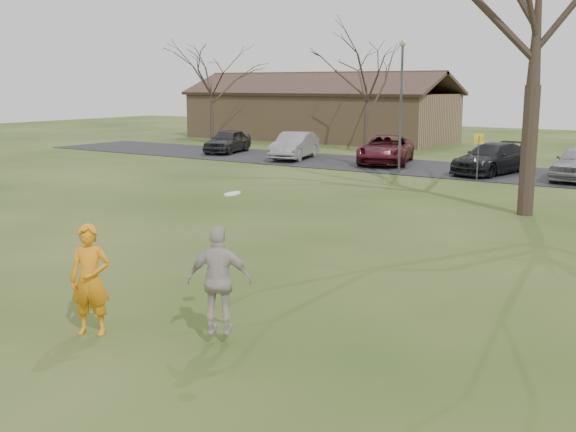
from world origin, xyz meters
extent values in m
plane|color=#1E380F|center=(0.00, 0.00, 0.00)|extent=(120.00, 120.00, 0.00)
cube|color=black|center=(0.00, 25.00, 0.02)|extent=(62.00, 6.50, 0.04)
imported|color=orange|center=(-1.15, -0.33, 0.96)|extent=(0.84, 0.74, 1.92)
imported|color=#242527|center=(-18.91, 25.43, 0.76)|extent=(2.70, 4.54, 1.45)
imported|color=gray|center=(-13.51, 24.76, 0.79)|extent=(2.66, 4.81, 1.50)
imported|color=#4C1119|center=(-8.18, 25.52, 0.79)|extent=(3.99, 5.89, 1.50)
imported|color=black|center=(-2.15, 24.52, 0.76)|extent=(3.08, 5.29, 1.44)
imported|color=#BCAAA8|center=(0.99, 0.52, 1.09)|extent=(1.14, 0.91, 1.80)
cylinder|color=white|center=(1.13, 0.72, 2.51)|extent=(0.27, 0.27, 0.08)
cube|color=#8C6D4C|center=(-20.00, 38.00, 1.75)|extent=(20.00, 8.00, 3.50)
cube|color=#33231C|center=(-20.00, 35.95, 4.25)|extent=(20.60, 4.40, 1.78)
cube|color=#33231C|center=(-20.00, 40.05, 4.25)|extent=(20.60, 4.40, 1.78)
cube|color=#38281E|center=(-20.00, 38.00, 4.95)|extent=(20.60, 0.45, 0.20)
cylinder|color=#47474C|center=(-6.00, 22.50, 3.00)|extent=(0.12, 0.12, 6.00)
sphere|color=beige|center=(-6.00, 22.50, 6.10)|extent=(0.34, 0.34, 0.34)
cylinder|color=#47474C|center=(-2.00, 22.00, 1.00)|extent=(0.06, 0.06, 2.00)
cube|color=yellow|center=(-2.00, 22.00, 1.85)|extent=(0.35, 0.35, 0.45)
camera|label=1|loc=(7.94, -7.81, 4.25)|focal=42.94mm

